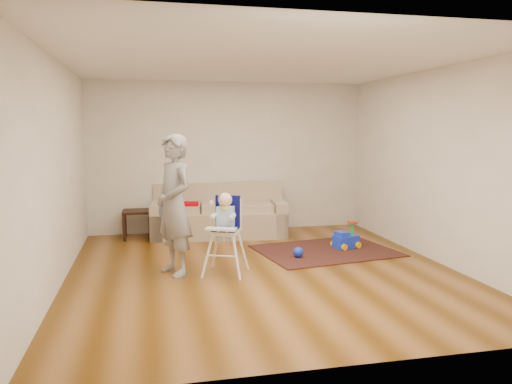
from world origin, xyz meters
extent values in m
plane|color=#522D05|center=(0.00, 0.00, 0.00)|extent=(5.50, 5.50, 0.00)
cube|color=beige|center=(0.00, 2.75, 1.35)|extent=(5.00, 0.04, 2.70)
cube|color=beige|center=(-2.50, 0.00, 1.35)|extent=(0.04, 5.50, 2.70)
cube|color=beige|center=(2.50, 0.00, 1.35)|extent=(0.04, 5.50, 2.70)
cube|color=white|center=(0.00, 0.00, 2.70)|extent=(5.00, 5.50, 0.04)
cube|color=#A7020A|center=(-0.87, 2.25, 0.59)|extent=(0.56, 0.40, 0.04)
cube|color=black|center=(1.19, 0.82, 0.01)|extent=(2.20, 1.79, 0.02)
sphere|color=#1836F1|center=(0.65, 0.51, 0.09)|extent=(0.15, 0.15, 0.15)
cylinder|color=#1836F1|center=(-0.56, -0.13, 0.95)|extent=(0.06, 0.11, 0.01)
imported|color=gray|center=(-1.13, 0.11, 0.90)|extent=(0.68, 0.78, 1.80)
camera|label=1|loc=(-1.46, -6.25, 1.86)|focal=35.00mm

